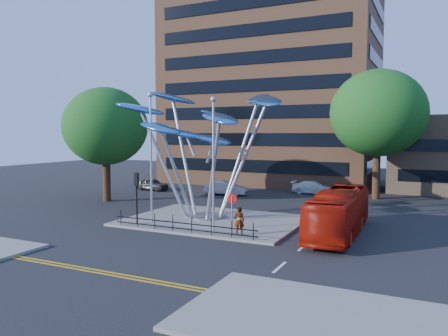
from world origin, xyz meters
The scene contains 19 objects.
ground centered at (0.00, 0.00, 0.00)m, with size 120.00×120.00×0.00m, color black.
traffic_island centered at (-1.00, 6.00, 0.07)m, with size 12.00×9.00×0.15m, color slate.
pavement_right centered at (11.00, -7.00, 0.07)m, with size 12.00×6.00×0.15m, color slate.
double_yellow_near centered at (0.00, -6.00, 0.01)m, with size 40.00×0.12×0.01m, color gold.
double_yellow_far centered at (0.00, -6.30, 0.01)m, with size 40.00×0.12×0.01m, color gold.
brick_tower centered at (-6.00, 32.00, 15.00)m, with size 25.00×15.00×30.00m, color #925F3F.
tree_right centered at (8.00, 22.00, 8.04)m, with size 8.80×8.80×12.11m.
tree_left centered at (-14.00, 10.00, 6.79)m, with size 7.60×7.60×10.32m.
leaf_sculpture centered at (-2.07, 6.68, 6.87)m, with size 12.72×9.54×9.51m.
street_lamp_left centered at (-4.50, 3.50, 5.36)m, with size 0.36×0.36×8.80m.
street_lamp_right centered at (0.50, 3.00, 5.09)m, with size 0.36×0.36×8.30m.
traffic_light_island centered at (-5.00, 2.50, 2.61)m, with size 0.28×0.18×3.42m.
no_entry_sign_island centered at (2.00, 2.52, 1.82)m, with size 0.60×0.10×2.45m.
pedestrian_railing_front centered at (-1.00, 1.70, 0.55)m, with size 10.00×0.06×1.00m.
red_bus centered at (7.69, 5.77, 1.38)m, with size 2.32×9.92×2.76m, color #9F1307.
pedestrian centered at (2.48, 2.50, 0.99)m, with size 0.62×0.40×1.69m, color gray.
parked_car_left centered at (-14.68, 18.00, 0.66)m, with size 1.56×3.87×1.32m, color #3A3C41.
parked_car_mid centered at (-5.84, 18.19, 0.70)m, with size 1.47×4.23×1.39m, color #AAADB2.
parked_car_right centered at (1.86, 22.83, 0.64)m, with size 1.80×4.43×1.28m, color white.
Camera 1 is at (12.75, -20.98, 6.24)m, focal length 35.00 mm.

